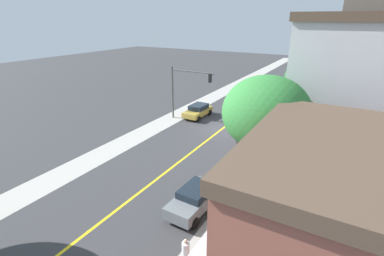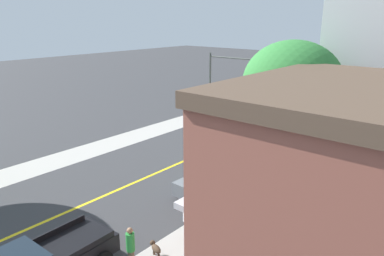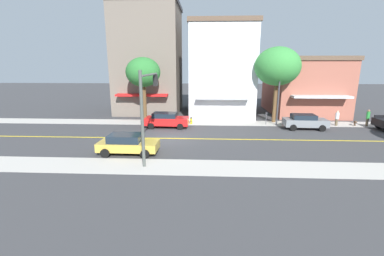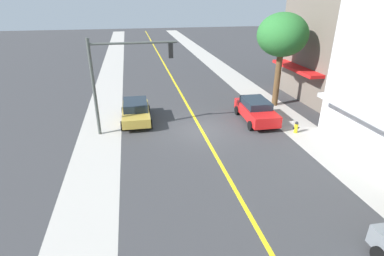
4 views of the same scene
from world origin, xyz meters
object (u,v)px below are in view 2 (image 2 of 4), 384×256
Objects in this scene: traffic_light_mast at (224,74)px; gold_sedan_right_curb at (239,106)px; red_sedan_left_curb at (314,124)px; street_tree_left_far at (368,67)px; street_tree_left_near at (292,83)px; fire_hydrant at (323,141)px; pedestrian_green_shirt at (131,247)px; parking_meter at (272,167)px; pedestrian_white_shirt at (187,219)px; street_lamp at (262,121)px; small_dog at (156,248)px; grey_sedan_left_curb at (211,179)px.

traffic_light_mast is 1.40× the size of gold_sedan_right_curb.
traffic_light_mast is 9.70m from red_sedan_left_curb.
street_tree_left_far is 6.22m from red_sedan_left_curb.
street_tree_left_near is 11.05m from fire_hydrant.
street_tree_left_near reaches higher than traffic_light_mast.
parking_meter is at bearing -168.64° from pedestrian_green_shirt.
street_tree_left_near is 1.15× the size of street_tree_left_far.
red_sedan_left_curb is 18.13m from pedestrian_white_shirt.
pedestrian_green_shirt is at bearing 89.59° from street_lamp.
pedestrian_green_shirt reaches higher than parking_meter.
street_lamp is (1.58, -0.09, -2.29)m from street_tree_left_near.
small_dog is (-0.17, -1.13, -0.57)m from pedestrian_green_shirt.
pedestrian_green_shirt is (0.29, 10.51, 0.06)m from parking_meter.
street_tree_left_near is 10.48× the size of fire_hydrant.
street_tree_left_near is 1.91× the size of gold_sedan_right_curb.
traffic_light_mast is 21.23m from pedestrian_white_shirt.
red_sedan_left_curb is (2.88, 2.91, -4.68)m from street_tree_left_far.
pedestrian_green_shirt is at bearing 86.92° from street_tree_left_far.
street_lamp is 1.38× the size of red_sedan_left_curb.
pedestrian_white_shirt is (1.13, 20.96, -4.66)m from street_tree_left_far.
fire_hydrant is at bearing 68.84° from gold_sedan_right_curb.
grey_sedan_left_curb reaches higher than small_dog.
street_lamp is at bearing 151.44° from pedestrian_white_shirt.
pedestrian_white_shirt is at bearing 86.91° from street_tree_left_far.
small_dog is (0.05, 17.53, -0.01)m from fire_hydrant.
pedestrian_white_shirt reaches higher than parking_meter.
grey_sedan_left_curb is (0.01, 14.04, -0.02)m from red_sedan_left_curb.
fire_hydrant is at bearing -12.25° from traffic_light_mast.
street_tree_left_near is 1.83× the size of red_sedan_left_curb.
grey_sedan_left_curb is 17.77m from gold_sedan_right_curb.
parking_meter is 7.43m from pedestrian_white_shirt.
pedestrian_green_shirt reaches higher than red_sedan_left_curb.
pedestrian_white_shirt reaches higher than small_dog.
gold_sedan_right_curb is 5.59× the size of small_dog.
street_lamp is (-10.76, 11.59, -0.25)m from traffic_light_mast.
pedestrian_white_shirt is at bearing -71.30° from small_dog.
street_lamp is at bearing -3.15° from street_tree_left_near.
traffic_light_mast is at bearing -42.74° from small_dog.
parking_meter is 0.84× the size of pedestrian_white_shirt.
pedestrian_green_shirt reaches higher than fire_hydrant.
street_tree_left_near is at bearing 139.46° from parking_meter.
street_tree_left_far is 14.74m from street_lamp.
pedestrian_green_shirt reaches higher than pedestrian_white_shirt.
pedestrian_green_shirt is 2.31× the size of small_dog.
street_tree_left_far is 1.15× the size of street_lamp.
traffic_light_mast is (11.99, 3.01, -1.38)m from street_tree_left_far.
street_tree_left_far is 1.69× the size of grey_sedan_left_curb.
gold_sedan_right_curb is (10.02, -13.33, -3.10)m from street_lamp.
traffic_light_mast is 3.77× the size of pedestrian_white_shirt.
street_tree_left_near is at bearing 98.78° from fire_hydrant.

